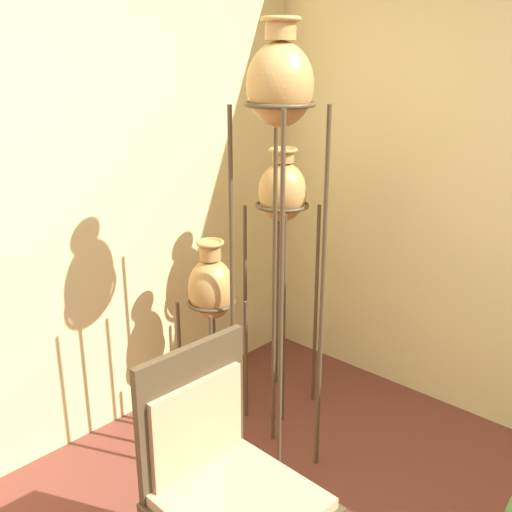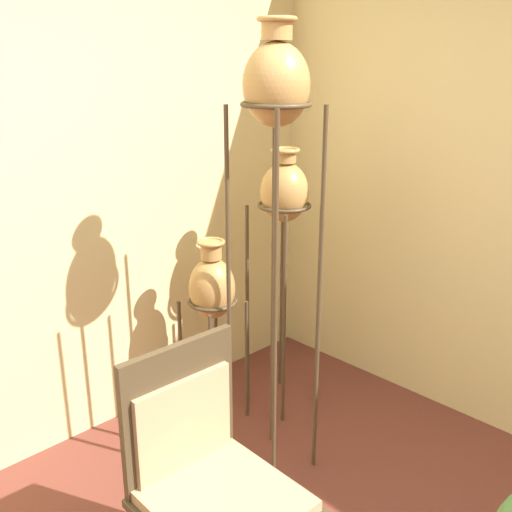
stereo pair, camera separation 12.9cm
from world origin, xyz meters
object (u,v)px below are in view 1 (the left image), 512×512
Objects in this scene: vase_stand_short at (211,291)px; chair at (223,473)px; vase_stand_tall at (280,104)px; vase_stand_medium at (282,200)px.

chair is (-0.81, -0.92, -0.18)m from vase_stand_short.
vase_stand_tall reaches higher than vase_stand_medium.
vase_stand_tall reaches higher than chair.
vase_stand_short is (0.08, 0.52, -0.98)m from vase_stand_tall.
chair is at bearing -147.44° from vase_stand_medium.
vase_stand_tall is at bearing 30.30° from chair.
vase_stand_short is at bearing 156.94° from vase_stand_medium.
vase_stand_medium is 1.47× the size of chair.
vase_stand_medium is 1.54m from chair.
vase_stand_medium is 1.43× the size of vase_stand_short.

